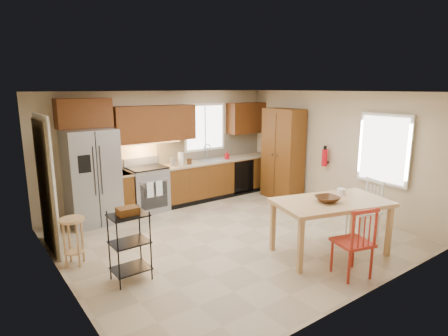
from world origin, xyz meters
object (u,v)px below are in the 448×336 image
refrigerator (92,177)px  fire_extinguisher (325,158)px  table_bowl (327,202)px  bar_stool (74,242)px  dining_table (330,227)px  chair_red (353,241)px  soap_bottle (227,155)px  range_stove (148,190)px  table_jar (341,193)px  chair_white (363,210)px  pantry (283,154)px  utility_cart (130,246)px

refrigerator → fire_extinguisher: refrigerator is taller
table_bowl → bar_stool: 3.83m
fire_extinguisher → bar_stool: (-5.13, 0.38, -0.74)m
dining_table → chair_red: size_ratio=1.70×
chair_red → bar_stool: bearing=154.7°
refrigerator → dining_table: 4.41m
soap_bottle → chair_red: bearing=-103.0°
chair_red → fire_extinguisher: bearing=62.1°
range_stove → dining_table: range_stove is taller
refrigerator → soap_bottle: size_ratio=9.53×
chair_red → table_jar: bearing=61.7°
chair_white → bar_stool: bearing=81.8°
refrigerator → bar_stool: refrigerator is taller
soap_bottle → pantry: pantry is taller
chair_red → bar_stool: size_ratio=1.41×
fire_extinguisher → pantry: bearing=100.8°
range_stove → table_jar: table_jar is taller
table_bowl → refrigerator: bearing=124.6°
soap_bottle → fire_extinguisher: 2.27m
table_jar → pantry: bearing=64.8°
chair_white → table_jar: 0.69m
chair_red → utility_cart: 3.03m
utility_cart → pantry: bearing=19.5°
bar_stool → chair_white: bearing=-35.1°
pantry → chair_white: bearing=-103.5°
chair_white → utility_cart: bearing=91.0°
table_bowl → utility_cart: (-2.76, 1.05, -0.37)m
range_stove → pantry: size_ratio=0.44×
pantry → chair_white: size_ratio=2.06×
refrigerator → dining_table: size_ratio=1.05×
chair_white → utility_cart: chair_white is taller
fire_extinguisher → dining_table: size_ratio=0.21×
soap_bottle → bar_stool: soap_bottle is taller
soap_bottle → chair_red: size_ratio=0.19×
pantry → dining_table: bearing=-120.8°
pantry → table_jar: 2.79m
utility_cart → chair_red: bearing=-34.2°
range_stove → pantry: 3.19m
soap_bottle → table_bowl: size_ratio=0.54×
dining_table → utility_cart: 3.05m
dining_table → utility_cart: size_ratio=1.77×
range_stove → pantry: bearing=-18.3°
pantry → chair_red: pantry is taller
range_stove → bar_stool: size_ratio=1.27×
range_stove → chair_white: size_ratio=0.90×
pantry → table_bowl: size_ratio=5.97×
chair_red → chair_white: 1.48m
refrigerator → dining_table: (2.56, -3.56, -0.49)m
range_stove → chair_white: chair_white is taller
chair_red → table_jar: (0.73, 0.76, 0.38)m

